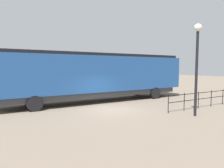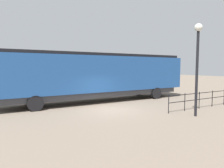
# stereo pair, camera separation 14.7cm
# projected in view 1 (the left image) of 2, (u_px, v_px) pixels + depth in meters

# --- Properties ---
(ground_plane) EXTENTS (120.00, 120.00, 0.00)m
(ground_plane) POSITION_uv_depth(u_px,v_px,m) (110.00, 110.00, 14.35)
(ground_plane) COLOR #756656
(locomotive) EXTENTS (3.11, 17.28, 4.22)m
(locomotive) POSITION_uv_depth(u_px,v_px,m) (104.00, 75.00, 18.06)
(locomotive) COLOR navy
(locomotive) RESTS_ON ground_plane
(lamp_post) EXTENTS (0.48, 0.48, 5.65)m
(lamp_post) POSITION_uv_depth(u_px,v_px,m) (197.00, 54.00, 12.30)
(lamp_post) COLOR black
(lamp_post) RESTS_ON ground_plane
(platform_fence) EXTENTS (0.05, 9.37, 1.25)m
(platform_fence) POSITION_uv_depth(u_px,v_px,m) (211.00, 96.00, 15.63)
(platform_fence) COLOR black
(platform_fence) RESTS_ON ground_plane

